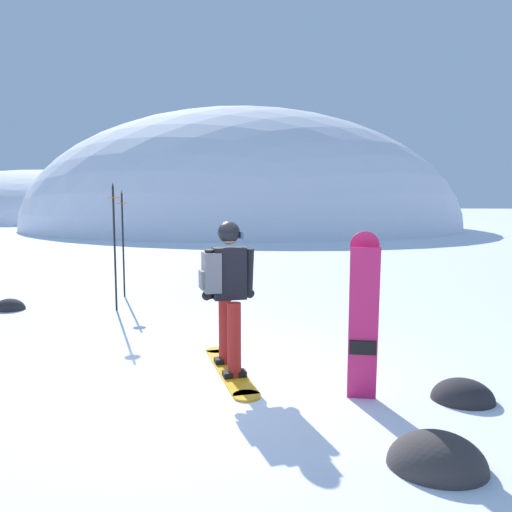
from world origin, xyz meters
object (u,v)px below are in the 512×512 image
at_px(piste_marker_far, 123,237).
at_px(snowboarder_main, 226,292).
at_px(rock_mid, 437,467).
at_px(rock_small, 9,310).
at_px(piste_marker_near, 114,239).
at_px(spare_snowboard, 363,316).
at_px(rock_dark, 463,400).

bearing_deg(piste_marker_far, snowboarder_main, -53.02).
bearing_deg(snowboarder_main, rock_mid, -41.64).
relative_size(rock_mid, rock_small, 1.27).
relative_size(piste_marker_near, piste_marker_far, 1.05).
xyz_separation_m(spare_snowboard, rock_dark, (0.98, 0.17, -0.84)).
relative_size(piste_marker_far, rock_mid, 3.00).
bearing_deg(piste_marker_far, piste_marker_near, -71.79).
bearing_deg(rock_mid, snowboarder_main, 138.36).
relative_size(snowboarder_main, piste_marker_near, 0.76).
distance_m(piste_marker_far, rock_small, 2.47).
height_order(spare_snowboard, rock_mid, spare_snowboard).
bearing_deg(rock_small, piste_marker_near, 7.62).
xyz_separation_m(piste_marker_near, rock_mid, (4.61, -4.55, -1.28)).
distance_m(snowboarder_main, rock_small, 5.32).
bearing_deg(rock_dark, rock_small, 157.06).
xyz_separation_m(snowboarder_main, rock_mid, (1.96, -1.74, -0.92)).
height_order(spare_snowboard, rock_small, spare_snowboard).
height_order(piste_marker_near, rock_mid, piste_marker_near).
bearing_deg(rock_dark, spare_snowboard, -170.13).
distance_m(piste_marker_far, rock_dark, 7.23).
bearing_deg(snowboarder_main, piste_marker_far, 126.98).
bearing_deg(rock_small, rock_mid, -33.28).
distance_m(snowboarder_main, piste_marker_near, 3.88).
height_order(snowboarder_main, rock_small, snowboarder_main).
distance_m(snowboarder_main, rock_mid, 2.78).
distance_m(piste_marker_near, rock_mid, 6.61).
xyz_separation_m(rock_dark, rock_mid, (-0.49, -1.32, 0.00)).
height_order(rock_dark, rock_small, rock_dark).
xyz_separation_m(piste_marker_near, piste_marker_far, (-0.42, 1.26, -0.06)).
bearing_deg(piste_marker_near, piste_marker_far, 108.21).
bearing_deg(piste_marker_far, spare_snowboard, -45.79).
distance_m(snowboarder_main, spare_snowboard, 1.60).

